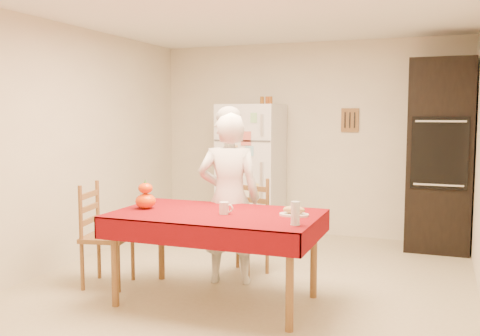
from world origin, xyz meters
The scene contains 17 objects.
floor centered at (0.00, 0.00, 0.00)m, with size 4.50×4.50×0.00m, color tan.
room_shell centered at (0.00, 0.00, 1.62)m, with size 4.02×4.52×2.51m.
refrigerator centered at (-0.65, 1.88, 0.85)m, with size 0.75×0.74×1.70m.
oven_cabinet centered at (1.63, 1.93, 1.10)m, with size 0.70×0.62×2.20m.
dining_table centered at (-0.09, -0.59, 0.69)m, with size 1.70×1.00×0.76m.
chair_far centered at (-0.13, 0.26, 0.51)m, with size 0.51×0.49×0.95m.
chair_left centered at (-1.26, -0.55, 0.51)m, with size 0.48×0.49×0.95m.
seated_woman centered at (-0.19, -0.06, 0.80)m, with size 0.58×0.38×1.59m, color silver.
coffee_mug centered at (0.00, -0.63, 0.81)m, with size 0.08×0.08×0.10m, color white.
pumpkin_lower centered at (-0.74, -0.63, 0.83)m, with size 0.18×0.18×0.13m, color #C54F04.
pumpkin_upper centered at (-0.74, -0.63, 0.94)m, with size 0.12×0.12×0.09m, color #C93A04.
wine_glass centered at (0.65, -0.85, 0.85)m, with size 0.07×0.07×0.18m, color silver.
bread_plate centered at (0.55, -0.50, 0.77)m, with size 0.24×0.24×0.02m, color white.
bread_loaf centered at (0.55, -0.50, 0.81)m, with size 0.18×0.10×0.06m, color tan.
spice_jar_left centered at (-0.52, 1.93, 1.75)m, with size 0.05×0.05×0.10m, color #8E5519.
spice_jar_mid centered at (-0.45, 1.93, 1.75)m, with size 0.05×0.05×0.10m, color #93481A.
spice_jar_right centered at (-0.41, 1.93, 1.75)m, with size 0.05×0.05×0.10m, color #97501B.
Camera 1 is at (1.64, -4.62, 1.58)m, focal length 40.00 mm.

